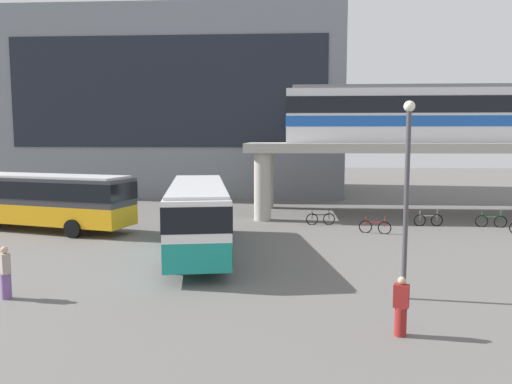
# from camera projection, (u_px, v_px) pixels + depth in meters

# --- Properties ---
(ground_plane) EXTENTS (120.00, 120.00, 0.00)m
(ground_plane) POSITION_uv_depth(u_px,v_px,m) (229.00, 227.00, 29.74)
(ground_plane) COLOR #605E5B
(station_building) EXTENTS (30.23, 15.36, 16.72)m
(station_building) POSITION_uv_depth(u_px,v_px,m) (185.00, 107.00, 50.01)
(station_building) COLOR slate
(station_building) RESTS_ON ground_plane
(elevated_platform) EXTENTS (26.38, 7.39, 4.96)m
(elevated_platform) POSITION_uv_depth(u_px,v_px,m) (440.00, 153.00, 33.97)
(elevated_platform) COLOR #ADA89E
(elevated_platform) RESTS_ON ground_plane
(train) EXTENTS (21.48, 2.96, 3.84)m
(train) POSITION_uv_depth(u_px,v_px,m) (445.00, 114.00, 33.67)
(train) COLOR silver
(train) RESTS_ON elevated_platform
(bus_main) EXTENTS (4.38, 11.31, 3.22)m
(bus_main) POSITION_uv_depth(u_px,v_px,m) (198.00, 210.00, 22.99)
(bus_main) COLOR teal
(bus_main) RESTS_ON ground_plane
(bus_secondary) EXTENTS (11.32, 5.33, 3.22)m
(bus_secondary) POSITION_uv_depth(u_px,v_px,m) (42.00, 196.00, 28.53)
(bus_secondary) COLOR orange
(bus_secondary) RESTS_ON ground_plane
(bicycle_green) EXTENTS (1.78, 0.32, 1.04)m
(bicycle_green) POSITION_uv_depth(u_px,v_px,m) (491.00, 221.00, 29.76)
(bicycle_green) COLOR black
(bicycle_green) RESTS_ON ground_plane
(bicycle_red) EXTENTS (1.73, 0.59, 1.04)m
(bicycle_red) POSITION_uv_depth(u_px,v_px,m) (375.00, 227.00, 27.84)
(bicycle_red) COLOR black
(bicycle_red) RESTS_ON ground_plane
(bicycle_black) EXTENTS (1.78, 0.29, 1.04)m
(bicycle_black) POSITION_uv_depth(u_px,v_px,m) (321.00, 219.00, 30.60)
(bicycle_black) COLOR black
(bicycle_black) RESTS_ON ground_plane
(bicycle_silver) EXTENTS (1.79, 0.23, 1.04)m
(bicycle_silver) POSITION_uv_depth(u_px,v_px,m) (428.00, 220.00, 30.18)
(bicycle_silver) COLOR black
(bicycle_silver) RESTS_ON ground_plane
(pedestrian_by_bike_rack) EXTENTS (0.46, 0.47, 1.77)m
(pedestrian_by_bike_rack) POSITION_uv_depth(u_px,v_px,m) (6.00, 274.00, 16.49)
(pedestrian_by_bike_rack) COLOR #724C8C
(pedestrian_by_bike_rack) RESTS_ON ground_plane
(pedestrian_near_building) EXTENTS (0.46, 0.38, 1.63)m
(pedestrian_near_building) POSITION_uv_depth(u_px,v_px,m) (401.00, 308.00, 13.41)
(pedestrian_near_building) COLOR maroon
(pedestrian_near_building) RESTS_ON ground_plane
(lamp_post) EXTENTS (0.36, 0.36, 6.50)m
(lamp_post) POSITION_uv_depth(u_px,v_px,m) (407.00, 184.00, 16.18)
(lamp_post) COLOR #3F3F44
(lamp_post) RESTS_ON ground_plane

